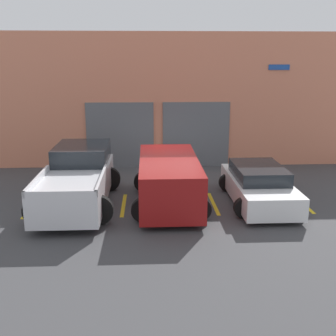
% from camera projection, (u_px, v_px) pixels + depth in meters
% --- Properties ---
extents(ground_plane, '(28.00, 28.00, 0.00)m').
position_uv_depth(ground_plane, '(166.00, 186.00, 15.78)').
color(ground_plane, '#3D3D3F').
extents(shophouse_building, '(17.98, 0.68, 5.73)m').
position_uv_depth(shophouse_building, '(162.00, 101.00, 18.26)').
color(shophouse_building, '#D17A5B').
rests_on(shophouse_building, ground).
extents(pickup_truck, '(2.57, 5.17, 1.73)m').
position_uv_depth(pickup_truck, '(78.00, 179.00, 13.67)').
color(pickup_truck, silver).
rests_on(pickup_truck, ground).
extents(sedan_white, '(2.16, 4.26, 1.24)m').
position_uv_depth(sedan_white, '(258.00, 185.00, 13.77)').
color(sedan_white, white).
rests_on(sedan_white, ground).
extents(sedan_side, '(2.35, 4.69, 1.53)m').
position_uv_depth(sedan_side, '(169.00, 180.00, 13.55)').
color(sedan_side, maroon).
rests_on(sedan_side, ground).
extents(parking_stripe_far_left, '(0.12, 2.20, 0.01)m').
position_uv_depth(parking_stripe_far_left, '(32.00, 206.00, 13.54)').
color(parking_stripe_far_left, gold).
rests_on(parking_stripe_far_left, ground).
extents(parking_stripe_left, '(0.12, 2.20, 0.01)m').
position_uv_depth(parking_stripe_left, '(124.00, 205.00, 13.69)').
color(parking_stripe_left, gold).
rests_on(parking_stripe_left, ground).
extents(parking_stripe_centre, '(0.12, 2.20, 0.01)m').
position_uv_depth(parking_stripe_centre, '(213.00, 203.00, 13.83)').
color(parking_stripe_centre, gold).
rests_on(parking_stripe_centre, ground).
extents(parking_stripe_right, '(0.12, 2.20, 0.01)m').
position_uv_depth(parking_stripe_right, '(302.00, 202.00, 13.97)').
color(parking_stripe_right, gold).
rests_on(parking_stripe_right, ground).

